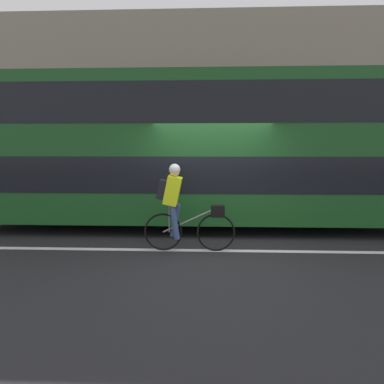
# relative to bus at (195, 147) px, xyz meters

# --- Properties ---
(ground_plane) EXTENTS (80.00, 80.00, 0.00)m
(ground_plane) POSITION_rel_bus_xyz_m (0.40, -2.03, -2.01)
(ground_plane) COLOR #232326
(road_center_line) EXTENTS (50.00, 0.14, 0.01)m
(road_center_line) POSITION_rel_bus_xyz_m (0.40, -2.04, -2.01)
(road_center_line) COLOR silver
(road_center_line) RESTS_ON ground_plane
(sidewalk_curb) EXTENTS (60.00, 1.72, 0.11)m
(sidewalk_curb) POSITION_rel_bus_xyz_m (0.40, 2.87, -1.96)
(sidewalk_curb) COLOR #A8A399
(sidewalk_curb) RESTS_ON ground_plane
(building_facade) EXTENTS (60.00, 0.30, 6.92)m
(building_facade) POSITION_rel_bus_xyz_m (0.40, 3.87, 1.44)
(building_facade) COLOR gray
(building_facade) RESTS_ON ground_plane
(bus) EXTENTS (10.51, 2.61, 3.63)m
(bus) POSITION_rel_bus_xyz_m (0.00, 0.00, 0.00)
(bus) COLOR black
(bus) RESTS_ON ground_plane
(cyclist_on_bike) EXTENTS (1.76, 0.32, 1.69)m
(cyclist_on_bike) POSITION_rel_bus_xyz_m (-0.23, -2.06, -1.11)
(cyclist_on_bike) COLOR black
(cyclist_on_bike) RESTS_ON ground_plane
(trash_bin) EXTENTS (0.51, 0.51, 0.80)m
(trash_bin) POSITION_rel_bus_xyz_m (-2.96, 2.78, -1.50)
(trash_bin) COLOR #194C23
(trash_bin) RESTS_ON sidewalk_curb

